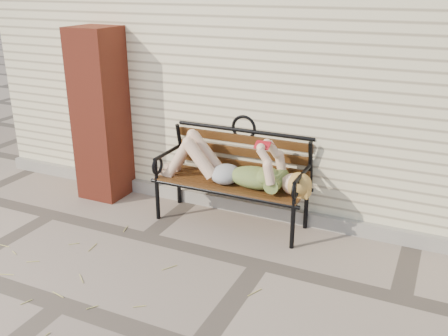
% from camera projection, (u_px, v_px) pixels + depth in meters
% --- Properties ---
extents(ground, '(80.00, 80.00, 0.00)m').
position_uv_depth(ground, '(260.00, 265.00, 4.63)').
color(ground, gray).
rests_on(ground, ground).
extents(house_wall, '(8.00, 4.00, 3.00)m').
position_uv_depth(house_wall, '(344.00, 58.00, 6.64)').
color(house_wall, '#F2E7BD').
rests_on(house_wall, ground).
extents(foundation_strip, '(8.00, 0.10, 0.15)m').
position_uv_depth(foundation_strip, '(292.00, 215.00, 5.42)').
color(foundation_strip, '#9C958D').
rests_on(foundation_strip, ground).
extents(brick_pillar, '(0.50, 0.50, 2.00)m').
position_uv_depth(brick_pillar, '(101.00, 115.00, 5.81)').
color(brick_pillar, maroon).
rests_on(brick_pillar, ground).
extents(garden_bench, '(1.74, 0.69, 1.13)m').
position_uv_depth(garden_bench, '(235.00, 165.00, 5.29)').
color(garden_bench, black).
rests_on(garden_bench, ground).
extents(reading_woman, '(1.64, 0.37, 0.52)m').
position_uv_depth(reading_woman, '(231.00, 166.00, 5.15)').
color(reading_woman, '#093B40').
rests_on(reading_woman, ground).
extents(straw_scatter, '(3.00, 1.63, 0.01)m').
position_uv_depth(straw_scatter, '(144.00, 287.00, 4.28)').
color(straw_scatter, '#C6BB60').
rests_on(straw_scatter, ground).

